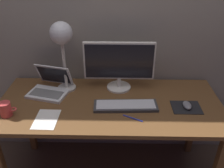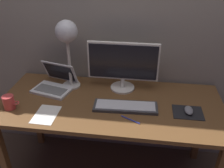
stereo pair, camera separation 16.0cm
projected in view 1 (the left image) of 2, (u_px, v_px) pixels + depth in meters
The scene contains 11 objects.
back_wall at pixel (111, 10), 1.81m from camera, with size 4.80×0.06×2.60m, color gray.
desk at pixel (109, 111), 1.78m from camera, with size 1.60×0.70×0.74m.
monitor at pixel (119, 64), 1.81m from camera, with size 0.53×0.19×0.38m.
keyboard_main at pixel (126, 106), 1.68m from camera, with size 0.45×0.16×0.03m.
laptop at pixel (51, 85), 1.85m from camera, with size 0.34×0.32×0.19m.
desk_lamp at pixel (62, 39), 1.70m from camera, with size 0.16×0.16×0.53m.
mousepad at pixel (186, 107), 1.68m from camera, with size 0.20×0.16×0.00m, color black.
mouse at pixel (187, 105), 1.67m from camera, with size 0.06×0.10×0.03m, color slate.
coffee_mug at pixel (6, 109), 1.58m from camera, with size 0.11×0.08×0.10m.
paper_sheet_near_mouse at pixel (46, 119), 1.57m from camera, with size 0.15×0.21×0.00m, color white.
pen at pixel (133, 118), 1.57m from camera, with size 0.01×0.01×0.14m, color #2633A5.
Camera 1 is at (0.05, -1.44, 1.72)m, focal length 38.98 mm.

